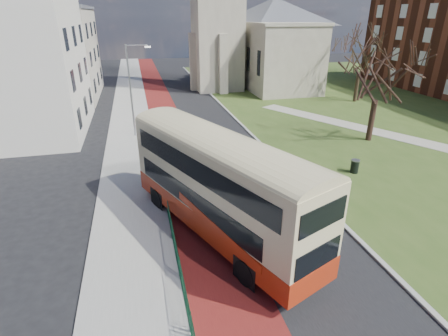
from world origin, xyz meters
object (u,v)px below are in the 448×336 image
object	(u,v)px
bus	(218,182)
winter_tree_far	(362,49)
litter_bin	(355,166)
winter_tree_near	(381,66)
streetlamp	(132,87)

from	to	relation	value
bus	winter_tree_far	distance (m)	34.51
litter_bin	bus	bearing A→B (deg)	-156.23
winter_tree_far	bus	bearing A→B (deg)	-134.18
winter_tree_near	litter_bin	bearing A→B (deg)	-131.67
winter_tree_near	winter_tree_far	world-z (taller)	winter_tree_near
winter_tree_far	litter_bin	xyz separation A→B (m)	(-12.84, -19.73, -5.95)
streetlamp	winter_tree_near	xyz separation A→B (m)	(20.20, -6.21, 1.91)
winter_tree_near	litter_bin	xyz separation A→B (m)	(-5.30, -5.96, -5.97)
litter_bin	winter_tree_far	bearing A→B (deg)	56.96
bus	litter_bin	bearing A→B (deg)	0.93
streetlamp	litter_bin	xyz separation A→B (m)	(14.90, -12.16, -4.07)
bus	winter_tree_far	world-z (taller)	winter_tree_far
streetlamp	winter_tree_far	distance (m)	28.81
bus	winter_tree_far	xyz separation A→B (m)	(23.93, 24.62, 3.53)
winter_tree_near	streetlamp	bearing A→B (deg)	162.92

